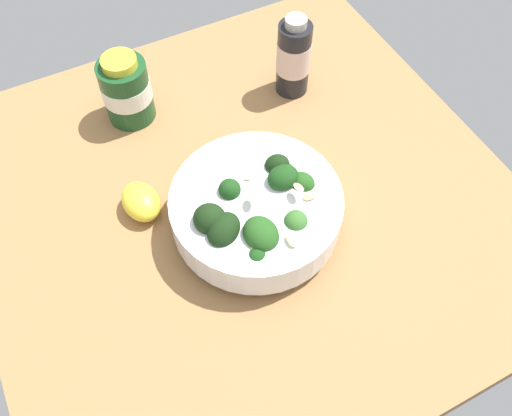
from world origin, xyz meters
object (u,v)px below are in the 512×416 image
Objects in this scene: bowl_of_broccoli at (256,209)px; lemon_wedge at (141,202)px; bottle_tall at (293,57)px; bottle_short at (126,90)px.

bowl_of_broccoli is 14.99cm from lemon_wedge.
bottle_tall is (27.91, 10.75, 4.14)cm from lemon_wedge.
lemon_wedge is 30.19cm from bottle_tall.
bottle_tall is at bearing -13.95° from bottle_short.
bowl_of_broccoli reaches higher than lemon_wedge.
bottle_tall is at bearing 21.06° from lemon_wedge.
bottle_tall reaches higher than bottle_short.
bowl_of_broccoli is at bearing -37.13° from lemon_wedge.
bowl_of_broccoli is 1.99× the size of bottle_short.
bottle_tall is (16.09, 19.69, 1.93)cm from bowl_of_broccoli.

